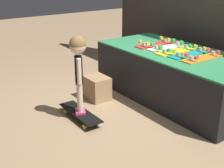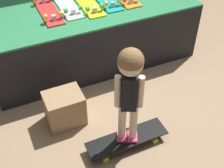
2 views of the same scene
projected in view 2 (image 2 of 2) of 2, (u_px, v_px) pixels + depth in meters
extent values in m
plane|color=#9E7F5B|center=(114.00, 91.00, 3.25)|extent=(16.00, 16.00, 0.00)
cube|color=black|center=(89.00, 32.00, 3.51)|extent=(2.23, 1.03, 0.64)
cube|color=#2D7F4C|center=(87.00, 5.00, 3.29)|extent=(2.23, 1.03, 0.02)
cube|color=red|center=(49.00, 11.00, 3.15)|extent=(0.18, 0.61, 0.01)
cube|color=#B7B7BC|center=(43.00, 0.00, 3.26)|extent=(0.04, 0.04, 0.05)
cube|color=#B7B7BC|center=(54.00, 18.00, 2.99)|extent=(0.04, 0.04, 0.05)
cylinder|color=yellow|center=(61.00, 14.00, 3.00)|extent=(0.03, 0.05, 0.05)
cylinder|color=yellow|center=(46.00, 17.00, 2.95)|extent=(0.03, 0.05, 0.05)
cube|color=white|center=(67.00, 6.00, 3.24)|extent=(0.18, 0.61, 0.01)
cube|color=#B7B7BC|center=(73.00, 12.00, 3.08)|extent=(0.04, 0.04, 0.05)
cylinder|color=green|center=(80.00, 8.00, 3.09)|extent=(0.03, 0.05, 0.05)
cylinder|color=green|center=(66.00, 11.00, 3.04)|extent=(0.03, 0.05, 0.05)
cube|color=yellow|center=(88.00, 4.00, 3.26)|extent=(0.18, 0.61, 0.01)
cube|color=#B7B7BC|center=(95.00, 10.00, 3.11)|extent=(0.04, 0.04, 0.05)
cylinder|color=green|center=(102.00, 6.00, 3.11)|extent=(0.03, 0.05, 0.05)
cylinder|color=green|center=(88.00, 9.00, 3.07)|extent=(0.03, 0.05, 0.05)
cube|color=#B7B7BC|center=(113.00, 4.00, 3.19)|extent=(0.04, 0.04, 0.05)
cylinder|color=yellow|center=(119.00, 1.00, 3.20)|extent=(0.03, 0.05, 0.05)
cylinder|color=yellow|center=(106.00, 3.00, 3.15)|extent=(0.03, 0.05, 0.05)
cube|color=#B7B7BC|center=(131.00, 1.00, 3.26)|extent=(0.04, 0.04, 0.05)
cylinder|color=#D84C4C|center=(124.00, 0.00, 3.21)|extent=(0.03, 0.05, 0.05)
cube|color=black|center=(127.00, 138.00, 2.68)|extent=(0.72, 0.20, 0.01)
cube|color=#B7B7BC|center=(151.00, 132.00, 2.77)|extent=(0.04, 0.04, 0.05)
cylinder|color=yellow|center=(146.00, 127.00, 2.85)|extent=(0.05, 0.03, 0.05)
cylinder|color=yellow|center=(155.00, 141.00, 2.73)|extent=(0.05, 0.03, 0.05)
cube|color=#B7B7BC|center=(102.00, 150.00, 2.63)|extent=(0.04, 0.04, 0.05)
cylinder|color=yellow|center=(98.00, 144.00, 2.70)|extent=(0.05, 0.03, 0.05)
cylinder|color=yellow|center=(106.00, 159.00, 2.59)|extent=(0.05, 0.03, 0.05)
cube|color=#E03D6B|center=(132.00, 137.00, 2.66)|extent=(0.13, 0.14, 0.03)
cylinder|color=beige|center=(133.00, 121.00, 2.53)|extent=(0.06, 0.06, 0.37)
cube|color=#E03D6B|center=(122.00, 137.00, 2.66)|extent=(0.13, 0.14, 0.03)
cylinder|color=beige|center=(122.00, 121.00, 2.53)|extent=(0.06, 0.06, 0.37)
cube|color=black|center=(129.00, 93.00, 2.32)|extent=(0.14, 0.13, 0.32)
cylinder|color=beige|center=(141.00, 92.00, 2.31)|extent=(0.05, 0.05, 0.29)
cylinder|color=beige|center=(118.00, 92.00, 2.32)|extent=(0.05, 0.05, 0.29)
sphere|color=beige|center=(131.00, 63.00, 2.14)|extent=(0.18, 0.18, 0.18)
sphere|color=olive|center=(131.00, 61.00, 2.12)|extent=(0.19, 0.19, 0.19)
cube|color=#A37F56|center=(65.00, 108.00, 2.84)|extent=(0.34, 0.27, 0.32)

